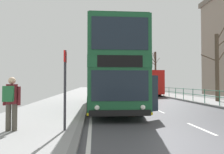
{
  "coord_description": "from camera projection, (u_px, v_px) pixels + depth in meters",
  "views": [
    {
      "loc": [
        -3.82,
        -4.57,
        1.63
      ],
      "look_at": [
        -2.76,
        7.46,
        1.99
      ],
      "focal_mm": 33.27,
      "sensor_mm": 36.0,
      "label": 1
    }
  ],
  "objects": [
    {
      "name": "bare_tree_far_00",
      "position": [
        217.0,
        65.0,
        17.18
      ],
      "size": [
        2.27,
        1.83,
        6.75
      ],
      "color": "#4C3D2D",
      "rests_on": "ground"
    },
    {
      "name": "pedestrian_with_backpack",
      "position": [
        11.0,
        100.0,
        6.46
      ],
      "size": [
        0.54,
        0.53,
        1.68
      ],
      "color": "#4C473D",
      "rests_on": "ground"
    },
    {
      "name": "background_bus_far_lane",
      "position": [
        144.0,
        82.0,
        28.36
      ],
      "size": [
        2.77,
        9.38,
        3.13
      ],
      "color": "red",
      "rests_on": "ground"
    },
    {
      "name": "double_decker_bus_main",
      "position": [
        111.0,
        71.0,
        13.49
      ],
      "size": [
        3.3,
        10.76,
        4.57
      ],
      "color": "#19512D",
      "rests_on": "ground"
    },
    {
      "name": "bare_tree_far_01",
      "position": [
        155.0,
        70.0,
        34.1
      ],
      "size": [
        2.41,
        2.67,
        6.64
      ],
      "color": "#423328",
      "rests_on": "ground"
    },
    {
      "name": "bus_stop_sign_near",
      "position": [
        65.0,
        81.0,
        6.61
      ],
      "size": [
        0.08,
        0.44,
        2.54
      ],
      "color": "#2D2D33",
      "rests_on": "ground"
    },
    {
      "name": "pedestrian_railing_far_kerb",
      "position": [
        169.0,
        90.0,
        22.84
      ],
      "size": [
        0.05,
        33.24,
        1.02
      ],
      "color": "#236B4C",
      "rests_on": "ground"
    },
    {
      "name": "bare_tree_far_02",
      "position": [
        137.0,
        78.0,
        44.75
      ],
      "size": [
        2.32,
        2.17,
        5.86
      ],
      "color": "#423328",
      "rests_on": "ground"
    }
  ]
}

